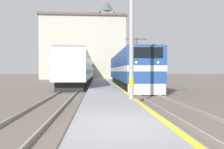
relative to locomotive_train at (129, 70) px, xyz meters
The scene contains 9 objects.
ground_plane 11.86m from the locomotive_train, 104.35° to the left, with size 200.00×200.00×0.00m, color #60564C.
platform 7.19m from the locomotive_train, 114.59° to the left, with size 2.87×140.00×0.34m.
rail_track_near 6.62m from the locomotive_train, 90.00° to the left, with size 2.83×140.00×0.16m.
rail_track_far 8.91m from the locomotive_train, 133.32° to the left, with size 2.84×140.00×0.16m.
locomotive_train is the anchor object (origin of this frame).
passenger_train 11.05m from the locomotive_train, 122.69° to the left, with size 2.92×32.09×3.97m.
catenary_mast 13.58m from the locomotive_train, 97.33° to the right, with size 2.08×0.24×8.01m.
clock_tower 38.53m from the locomotive_train, 91.22° to the left, with size 4.34×4.34×21.68m.
station_building 28.21m from the locomotive_train, 103.84° to the left, with size 19.36×9.01×14.38m.
Camera 1 is at (-0.70, -6.05, 1.82)m, focal length 35.00 mm.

